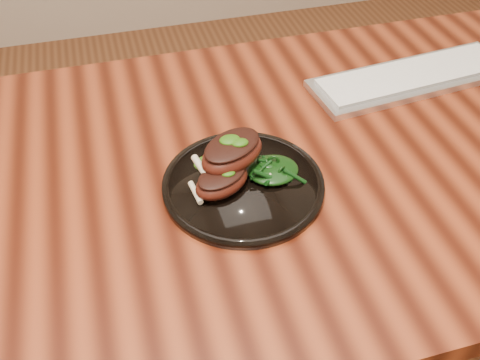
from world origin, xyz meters
The scene contains 7 objects.
desk centered at (0.00, 0.00, 0.67)m, with size 1.60×0.80×0.75m.
plate centered at (0.02, -0.06, 0.76)m, with size 0.26×0.26×0.02m.
lamb_chop_front centered at (-0.02, -0.07, 0.79)m, with size 0.11×0.10×0.04m.
lamb_chop_back centered at (0.00, -0.03, 0.81)m, with size 0.14×0.12×0.05m.
herb_smear centered at (-0.02, 0.00, 0.77)m, with size 0.07×0.05×0.00m, color #174207.
greens_heap centered at (0.07, -0.05, 0.78)m, with size 0.08×0.08×0.03m.
keyboard centered at (0.43, 0.16, 0.76)m, with size 0.44×0.17×0.02m.
Camera 1 is at (-0.16, -0.65, 1.35)m, focal length 40.00 mm.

